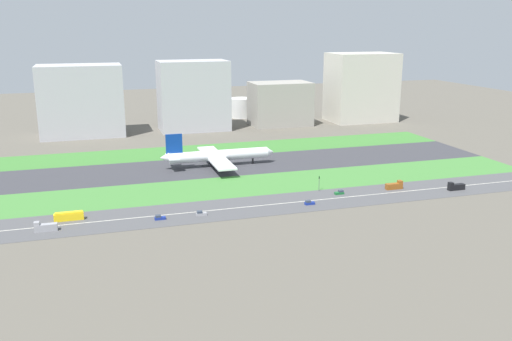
{
  "coord_description": "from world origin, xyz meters",
  "views": [
    {
      "loc": [
        -84.38,
        -289.51,
        76.59
      ],
      "look_at": [
        -6.9,
        -36.5,
        6.0
      ],
      "focal_mm": 38.28,
      "sensor_mm": 36.0,
      "label": 1
    }
  ],
  "objects_px": {
    "car_3": "(340,193)",
    "traffic_light": "(319,182)",
    "car_1": "(309,203)",
    "office_tower": "(280,104)",
    "fuel_tank_centre": "(241,108)",
    "car_0": "(201,214)",
    "truck_2": "(45,227)",
    "airliner": "(216,156)",
    "cargo_warehouse": "(361,87)",
    "hangar_building": "(193,96)",
    "car_2": "(160,218)",
    "terminal_building": "(81,101)",
    "bus_0": "(69,216)",
    "truck_0": "(456,187)",
    "truck_1": "(394,186)",
    "fuel_tank_west": "(204,112)",
    "fuel_tank_east": "(275,106)"
  },
  "relations": [
    {
      "from": "car_3",
      "to": "terminal_building",
      "type": "distance_m",
      "value": 216.32
    },
    {
      "from": "truck_0",
      "to": "truck_1",
      "type": "height_order",
      "value": "same"
    },
    {
      "from": "truck_1",
      "to": "cargo_warehouse",
      "type": "bearing_deg",
      "value": 67.36
    },
    {
      "from": "airliner",
      "to": "terminal_building",
      "type": "xyz_separation_m",
      "value": [
        -71.07,
        114.0,
        18.83
      ]
    },
    {
      "from": "terminal_building",
      "to": "office_tower",
      "type": "bearing_deg",
      "value": 0.0
    },
    {
      "from": "car_3",
      "to": "cargo_warehouse",
      "type": "xyz_separation_m",
      "value": [
        104.88,
        182.0,
        26.58
      ]
    },
    {
      "from": "terminal_building",
      "to": "car_0",
      "type": "bearing_deg",
      "value": -76.41
    },
    {
      "from": "cargo_warehouse",
      "to": "truck_1",
      "type": "bearing_deg",
      "value": -112.64
    },
    {
      "from": "car_1",
      "to": "fuel_tank_centre",
      "type": "distance_m",
      "value": 239.66
    },
    {
      "from": "airliner",
      "to": "fuel_tank_centre",
      "type": "distance_m",
      "value": 169.52
    },
    {
      "from": "cargo_warehouse",
      "to": "hangar_building",
      "type": "bearing_deg",
      "value": 180.0
    },
    {
      "from": "truck_2",
      "to": "airliner",
      "type": "bearing_deg",
      "value": -137.58
    },
    {
      "from": "car_1",
      "to": "office_tower",
      "type": "bearing_deg",
      "value": -105.73
    },
    {
      "from": "hangar_building",
      "to": "truck_2",
      "type": "bearing_deg",
      "value": -116.21
    },
    {
      "from": "truck_2",
      "to": "fuel_tank_east",
      "type": "height_order",
      "value": "fuel_tank_east"
    },
    {
      "from": "bus_0",
      "to": "fuel_tank_centre",
      "type": "relative_size",
      "value": 0.58
    },
    {
      "from": "office_tower",
      "to": "fuel_tank_east",
      "type": "xyz_separation_m",
      "value": [
        11.61,
        45.0,
        -8.41
      ]
    },
    {
      "from": "truck_1",
      "to": "fuel_tank_centre",
      "type": "height_order",
      "value": "fuel_tank_centre"
    },
    {
      "from": "truck_1",
      "to": "car_0",
      "type": "bearing_deg",
      "value": -174.11
    },
    {
      "from": "airliner",
      "to": "car_1",
      "type": "height_order",
      "value": "airliner"
    },
    {
      "from": "airliner",
      "to": "truck_1",
      "type": "xyz_separation_m",
      "value": [
        72.33,
        -68.0,
        -4.56
      ]
    },
    {
      "from": "bus_0",
      "to": "office_tower",
      "type": "xyz_separation_m",
      "value": [
        154.93,
        182.0,
        15.03
      ]
    },
    {
      "from": "terminal_building",
      "to": "fuel_tank_east",
      "type": "xyz_separation_m",
      "value": [
        160.66,
        45.0,
        -16.63
      ]
    },
    {
      "from": "truck_2",
      "to": "fuel_tank_centre",
      "type": "xyz_separation_m",
      "value": [
        144.12,
        237.0,
        6.54
      ]
    },
    {
      "from": "airliner",
      "to": "truck_2",
      "type": "height_order",
      "value": "airliner"
    },
    {
      "from": "truck_2",
      "to": "office_tower",
      "type": "distance_m",
      "value": 252.54
    },
    {
      "from": "car_2",
      "to": "office_tower",
      "type": "relative_size",
      "value": 0.1
    },
    {
      "from": "car_1",
      "to": "cargo_warehouse",
      "type": "relative_size",
      "value": 0.08
    },
    {
      "from": "car_2",
      "to": "terminal_building",
      "type": "distance_m",
      "value": 195.72
    },
    {
      "from": "office_tower",
      "to": "cargo_warehouse",
      "type": "height_order",
      "value": "cargo_warehouse"
    },
    {
      "from": "airliner",
      "to": "terminal_building",
      "type": "bearing_deg",
      "value": 121.94
    },
    {
      "from": "car_3",
      "to": "office_tower",
      "type": "distance_m",
      "value": 185.95
    },
    {
      "from": "car_3",
      "to": "traffic_light",
      "type": "relative_size",
      "value": 0.61
    },
    {
      "from": "car_0",
      "to": "traffic_light",
      "type": "xyz_separation_m",
      "value": [
        60.95,
        17.99,
        3.37
      ]
    },
    {
      "from": "truck_2",
      "to": "fuel_tank_centre",
      "type": "height_order",
      "value": "fuel_tank_centre"
    },
    {
      "from": "car_0",
      "to": "fuel_tank_centre",
      "type": "bearing_deg",
      "value": -109.39
    },
    {
      "from": "office_tower",
      "to": "fuel_tank_centre",
      "type": "height_order",
      "value": "office_tower"
    },
    {
      "from": "truck_0",
      "to": "fuel_tank_west",
      "type": "bearing_deg",
      "value": -72.68
    },
    {
      "from": "truck_0",
      "to": "fuel_tank_west",
      "type": "relative_size",
      "value": 0.43
    },
    {
      "from": "traffic_light",
      "to": "cargo_warehouse",
      "type": "relative_size",
      "value": 0.13
    },
    {
      "from": "fuel_tank_west",
      "to": "terminal_building",
      "type": "bearing_deg",
      "value": -155.07
    },
    {
      "from": "car_0",
      "to": "traffic_light",
      "type": "bearing_deg",
      "value": -163.55
    },
    {
      "from": "fuel_tank_east",
      "to": "car_0",
      "type": "bearing_deg",
      "value": -115.74
    },
    {
      "from": "fuel_tank_east",
      "to": "fuel_tank_west",
      "type": "bearing_deg",
      "value": 180.0
    },
    {
      "from": "hangar_building",
      "to": "bus_0",
      "type": "bearing_deg",
      "value": -115.32
    },
    {
      "from": "car_1",
      "to": "cargo_warehouse",
      "type": "distance_m",
      "value": 230.28
    },
    {
      "from": "truck_0",
      "to": "fuel_tank_west",
      "type": "xyz_separation_m",
      "value": [
        -73.91,
        237.0,
        4.43
      ]
    },
    {
      "from": "hangar_building",
      "to": "fuel_tank_west",
      "type": "xyz_separation_m",
      "value": [
        16.6,
        45.0,
        -19.65
      ]
    },
    {
      "from": "airliner",
      "to": "car_3",
      "type": "xyz_separation_m",
      "value": [
        43.34,
        -68.0,
        -5.31
      ]
    },
    {
      "from": "truck_2",
      "to": "truck_1",
      "type": "distance_m",
      "value": 158.0
    }
  ]
}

